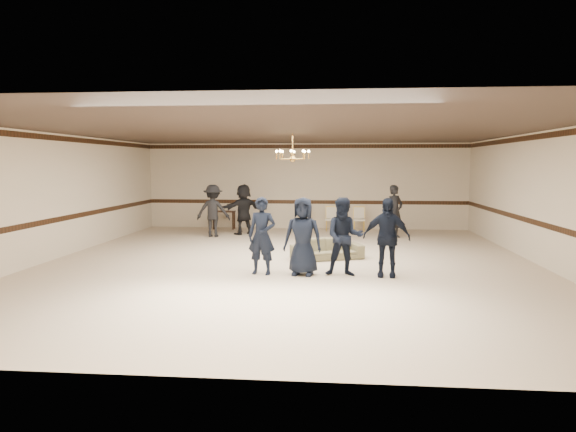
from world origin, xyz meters
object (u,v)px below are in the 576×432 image
at_px(boy_c, 344,237).
at_px(console_table, 224,220).
at_px(adult_mid, 244,209).
at_px(chandelier, 293,146).
at_px(banquet_chair_left, 304,219).
at_px(boy_d, 386,237).
at_px(banquet_chair_right, 359,219).
at_px(adult_right, 395,211).
at_px(boy_a, 262,236).
at_px(banquet_chair_mid, 331,219).
at_px(settee, 327,249).
at_px(boy_b, 303,236).
at_px(adult_left, 213,211).

distance_m(boy_c, console_table, 8.96).
xyz_separation_m(boy_c, adult_mid, (-3.36, 6.46, 0.02)).
bearing_deg(chandelier, boy_c, -60.79).
bearing_deg(banquet_chair_left, boy_d, -70.95).
bearing_deg(banquet_chair_right, adult_right, -53.54).
relative_size(boy_a, adult_right, 0.98).
xyz_separation_m(boy_a, console_table, (-2.54, 7.83, -0.51)).
xyz_separation_m(banquet_chair_mid, console_table, (-4.00, 0.20, -0.09)).
bearing_deg(adult_right, settee, -155.49).
distance_m(boy_a, boy_d, 2.70).
bearing_deg(boy_b, boy_a, -172.28).
relative_size(boy_b, banquet_chair_left, 1.97).
height_order(boy_d, adult_right, adult_right).
distance_m(settee, adult_mid, 5.42).
bearing_deg(boy_b, console_table, 121.47).
bearing_deg(settee, banquet_chair_right, 58.35).
bearing_deg(boy_a, banquet_chair_left, 96.26).
bearing_deg(adult_left, boy_b, 120.29).
height_order(boy_a, boy_c, same).
distance_m(banquet_chair_left, banquet_chair_right, 2.00).
distance_m(adult_left, adult_mid, 1.14).
bearing_deg(boy_c, adult_right, 74.30).
height_order(adult_mid, console_table, adult_mid).
bearing_deg(settee, banquet_chair_mid, 68.33).
height_order(adult_left, banquet_chair_mid, adult_left).
xyz_separation_m(banquet_chair_right, console_table, (-5.00, 0.20, -0.09)).
xyz_separation_m(boy_a, settee, (1.40, 1.96, -0.59)).
bearing_deg(boy_a, boy_d, 9.69).
relative_size(boy_a, boy_d, 1.00).
bearing_deg(adult_right, banquet_chair_right, 86.80).
bearing_deg(adult_right, boy_d, -135.78).
height_order(boy_b, boy_c, same).
bearing_deg(boy_a, boy_b, 9.69).
height_order(chandelier, banquet_chair_mid, chandelier).
height_order(adult_right, console_table, adult_right).
relative_size(boy_d, adult_right, 0.98).
xyz_separation_m(chandelier, settee, (0.92, -0.40, -2.61)).
relative_size(boy_b, adult_right, 0.98).
bearing_deg(boy_d, adult_right, 88.95).
height_order(adult_right, banquet_chair_left, adult_right).
distance_m(adult_left, adult_right, 6.01).
relative_size(adult_mid, adult_right, 1.00).
bearing_deg(chandelier, banquet_chair_right, 69.40).
distance_m(boy_d, banquet_chair_mid, 7.74).
bearing_deg(boy_b, adult_left, 127.98).
bearing_deg(adult_mid, boy_d, 84.07).
distance_m(boy_d, banquet_chair_left, 7.96).
bearing_deg(adult_left, boy_a, 113.16).
distance_m(boy_d, console_table, 9.43).
relative_size(adult_right, banquet_chair_left, 2.01).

